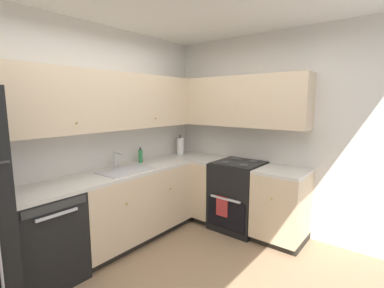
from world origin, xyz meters
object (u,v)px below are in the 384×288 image
object	(u,v)px
oven_range	(239,195)
soap_bottle	(141,156)
dishwasher	(44,238)
paper_towel_roll	(180,146)

from	to	relation	value
oven_range	soap_bottle	size ratio (longest dim) A/B	5.21
dishwasher	paper_towel_roll	xyz separation A→B (m)	(2.16, 0.16, 0.60)
oven_range	paper_towel_roll	world-z (taller)	paper_towel_roll
dishwasher	oven_range	world-z (taller)	oven_range
oven_range	soap_bottle	world-z (taller)	soap_bottle
dishwasher	oven_range	distance (m)	2.35
dishwasher	paper_towel_roll	size ratio (longest dim) A/B	2.79
dishwasher	soap_bottle	xyz separation A→B (m)	(1.37, 0.18, 0.56)
soap_bottle	paper_towel_roll	xyz separation A→B (m)	(0.79, -0.02, 0.04)
oven_range	paper_towel_roll	xyz separation A→B (m)	(-0.03, 1.03, 0.58)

